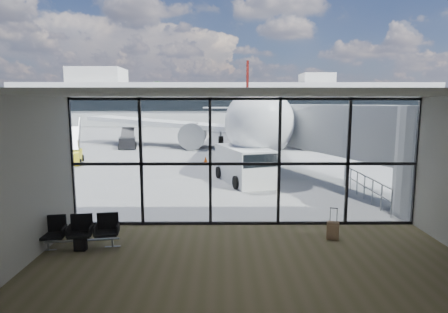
{
  "coord_description": "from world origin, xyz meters",
  "views": [
    {
      "loc": [
        -0.82,
        -12.84,
        4.31
      ],
      "look_at": [
        -0.7,
        3.0,
        2.03
      ],
      "focal_mm": 30.0,
      "sensor_mm": 36.0,
      "label": 1
    }
  ],
  "objects_px": {
    "belt_loader": "(128,142)",
    "backpack": "(80,243)",
    "suitcase": "(333,230)",
    "mobile_stairs": "(68,155)",
    "airliner": "(250,115)",
    "service_van": "(245,164)",
    "seating_row": "(81,230)"
  },
  "relations": [
    {
      "from": "service_van",
      "to": "belt_loader",
      "type": "relative_size",
      "value": 1.15
    },
    {
      "from": "seating_row",
      "to": "airliner",
      "type": "relative_size",
      "value": 0.06
    },
    {
      "from": "suitcase",
      "to": "service_van",
      "type": "relative_size",
      "value": 0.21
    },
    {
      "from": "airliner",
      "to": "service_van",
      "type": "bearing_deg",
      "value": -92.51
    },
    {
      "from": "suitcase",
      "to": "mobile_stairs",
      "type": "xyz_separation_m",
      "value": [
        -14.42,
        15.06,
        0.3
      ]
    },
    {
      "from": "suitcase",
      "to": "belt_loader",
      "type": "relative_size",
      "value": 0.24
    },
    {
      "from": "seating_row",
      "to": "service_van",
      "type": "height_order",
      "value": "service_van"
    },
    {
      "from": "suitcase",
      "to": "service_van",
      "type": "xyz_separation_m",
      "value": [
        -2.24,
        8.65,
        0.69
      ]
    },
    {
      "from": "suitcase",
      "to": "belt_loader",
      "type": "xyz_separation_m",
      "value": [
        -12.5,
        24.34,
        0.31
      ]
    },
    {
      "from": "service_van",
      "to": "belt_loader",
      "type": "bearing_deg",
      "value": 105.32
    },
    {
      "from": "service_van",
      "to": "backpack",
      "type": "bearing_deg",
      "value": -137.61
    },
    {
      "from": "belt_loader",
      "to": "backpack",
      "type": "bearing_deg",
      "value": -90.58
    },
    {
      "from": "seating_row",
      "to": "mobile_stairs",
      "type": "height_order",
      "value": "mobile_stairs"
    },
    {
      "from": "service_van",
      "to": "seating_row",
      "type": "bearing_deg",
      "value": -138.64
    },
    {
      "from": "airliner",
      "to": "belt_loader",
      "type": "bearing_deg",
      "value": -164.88
    },
    {
      "from": "seating_row",
      "to": "service_van",
      "type": "xyz_separation_m",
      "value": [
        5.48,
        9.2,
        0.44
      ]
    },
    {
      "from": "seating_row",
      "to": "backpack",
      "type": "distance_m",
      "value": 0.41
    },
    {
      "from": "mobile_stairs",
      "to": "suitcase",
      "type": "bearing_deg",
      "value": -62.25
    },
    {
      "from": "backpack",
      "to": "suitcase",
      "type": "bearing_deg",
      "value": 8.89
    },
    {
      "from": "belt_loader",
      "to": "suitcase",
      "type": "bearing_deg",
      "value": -74.28
    },
    {
      "from": "backpack",
      "to": "belt_loader",
      "type": "bearing_deg",
      "value": 103.62
    },
    {
      "from": "suitcase",
      "to": "airliner",
      "type": "xyz_separation_m",
      "value": [
        -0.54,
        26.95,
        2.8
      ]
    },
    {
      "from": "service_van",
      "to": "mobile_stairs",
      "type": "distance_m",
      "value": 13.77
    },
    {
      "from": "backpack",
      "to": "suitcase",
      "type": "distance_m",
      "value": 7.71
    },
    {
      "from": "seating_row",
      "to": "service_van",
      "type": "distance_m",
      "value": 10.72
    },
    {
      "from": "seating_row",
      "to": "airliner",
      "type": "bearing_deg",
      "value": 66.9
    },
    {
      "from": "suitcase",
      "to": "belt_loader",
      "type": "distance_m",
      "value": 27.36
    },
    {
      "from": "seating_row",
      "to": "backpack",
      "type": "relative_size",
      "value": 4.39
    },
    {
      "from": "backpack",
      "to": "belt_loader",
      "type": "xyz_separation_m",
      "value": [
        -4.83,
        25.16,
        0.38
      ]
    },
    {
      "from": "airliner",
      "to": "belt_loader",
      "type": "distance_m",
      "value": 12.48
    },
    {
      "from": "suitcase",
      "to": "airliner",
      "type": "relative_size",
      "value": 0.03
    },
    {
      "from": "seating_row",
      "to": "backpack",
      "type": "height_order",
      "value": "seating_row"
    }
  ]
}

